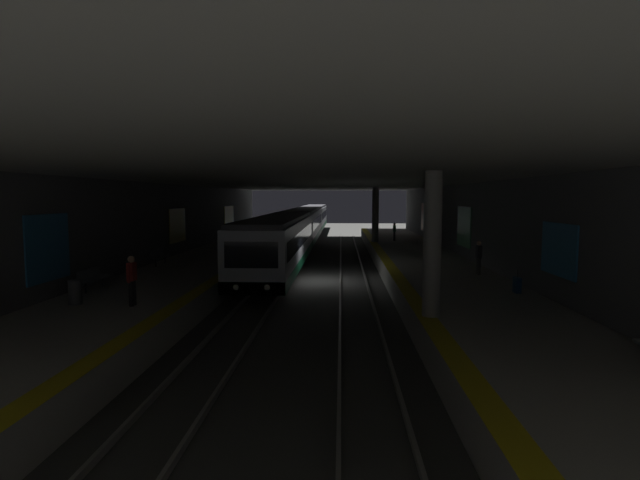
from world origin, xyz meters
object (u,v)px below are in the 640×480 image
at_px(bench_right_mid, 159,256).
at_px(person_waiting_near, 394,231).
at_px(trash_bin, 75,292).
at_px(bench_right_far, 229,233).
at_px(metro_train, 304,225).
at_px(person_walking_mid, 132,278).
at_px(person_standing_far, 479,256).
at_px(pillar_far, 375,215).
at_px(bench_right_near, 92,277).
at_px(bench_left_mid, 435,240).
at_px(suitcase_rolling, 517,285).
at_px(pillar_near, 432,244).

bearing_deg(bench_right_mid, person_waiting_near, -43.63).
bearing_deg(trash_bin, bench_right_far, 1.63).
bearing_deg(metro_train, person_walking_mid, 173.54).
relative_size(person_waiting_near, trash_bin, 1.81).
relative_size(metro_train, person_standing_far, 33.36).
height_order(pillar_far, person_waiting_near, pillar_far).
bearing_deg(trash_bin, bench_right_near, 16.27).
xyz_separation_m(bench_left_mid, bench_right_near, (-17.34, 17.07, 0.00)).
bearing_deg(pillar_far, suitcase_rolling, -169.04).
bearing_deg(pillar_far, metro_train, 43.25).
bearing_deg(bench_right_near, bench_right_far, 0.00).
height_order(person_waiting_near, suitcase_rolling, person_waiting_near).
xyz_separation_m(pillar_far, bench_right_near, (-21.17, 12.88, -1.75)).
bearing_deg(bench_right_mid, metro_train, -16.69).
distance_m(pillar_far, person_waiting_near, 2.54).
distance_m(bench_right_mid, suitcase_rolling, 18.27).
height_order(bench_right_mid, person_waiting_near, person_waiting_near).
relative_size(bench_left_mid, person_walking_mid, 0.98).
height_order(metro_train, bench_right_near, metro_train).
bearing_deg(person_waiting_near, bench_right_mid, 136.37).
distance_m(metro_train, bench_right_near, 28.84).
xyz_separation_m(metro_train, bench_right_mid, (-21.12, 6.33, -0.45)).
distance_m(pillar_near, bench_right_mid, 16.81).
relative_size(bench_right_near, bench_right_mid, 1.00).
height_order(pillar_far, bench_right_far, pillar_far).
bearing_deg(person_walking_mid, suitcase_rolling, -78.60).
relative_size(bench_right_near, bench_right_far, 1.00).
distance_m(metro_train, suitcase_rolling, 29.90).
distance_m(pillar_far, bench_right_mid, 19.22).
bearing_deg(person_standing_far, person_waiting_near, 6.69).
height_order(bench_right_near, person_walking_mid, person_walking_mid).
xyz_separation_m(pillar_near, bench_right_far, (26.99, 12.88, -1.75)).
distance_m(bench_left_mid, person_standing_far, 12.77).
height_order(person_standing_far, suitcase_rolling, person_standing_far).
bearing_deg(person_walking_mid, person_standing_far, -62.41).
height_order(bench_right_mid, person_walking_mid, person_walking_mid).
relative_size(bench_right_far, suitcase_rolling, 1.86).
distance_m(bench_right_far, suitcase_rolling, 28.71).
relative_size(person_waiting_near, person_standing_far, 0.94).
distance_m(bench_right_far, person_standing_far, 25.13).
bearing_deg(trash_bin, suitcase_rolling, -80.53).
relative_size(pillar_near, pillar_far, 1.00).
bearing_deg(metro_train, suitcase_rolling, -159.21).
bearing_deg(trash_bin, bench_left_mid, -39.44).
xyz_separation_m(bench_left_mid, bench_right_mid, (-10.33, 17.07, 0.00)).
height_order(pillar_near, person_standing_far, pillar_near).
bearing_deg(bench_right_mid, pillar_near, -129.57).
height_order(person_waiting_near, person_walking_mid, person_walking_mid).
xyz_separation_m(bench_right_mid, person_walking_mid, (-9.67, -2.85, 0.43)).
height_order(pillar_far, bench_right_mid, pillar_far).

